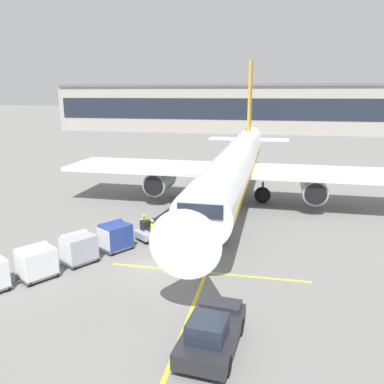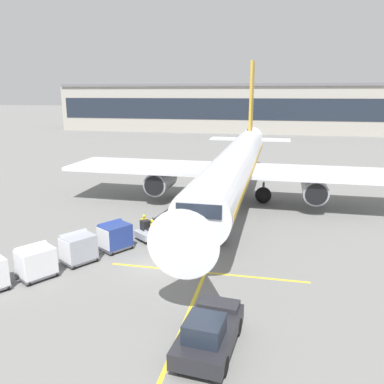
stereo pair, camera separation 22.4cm
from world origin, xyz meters
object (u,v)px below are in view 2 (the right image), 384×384
Objects in this scene: ground_crew_marshaller at (144,224)px; ground_crew_by_carts at (152,229)px; baggage_cart_lead at (115,236)px; ground_crew_by_loader at (154,241)px; baggage_cart_second at (78,247)px; belt_loader at (162,226)px; pushback_tug at (209,332)px; safety_cone_engine_keepout at (179,201)px; baggage_cart_third at (36,261)px; parked_airplane at (236,166)px.

ground_crew_by_carts is at bearing -45.75° from ground_crew_marshaller.
ground_crew_by_loader is (2.93, -0.46, -0.00)m from baggage_cart_lead.
ground_crew_by_loader is at bearing 24.65° from baggage_cart_second.
ground_crew_marshaller is at bearing -163.16° from belt_loader.
pushback_tug is 12.62m from ground_crew_by_carts.
safety_cone_engine_keepout is (-1.43, 12.28, -0.70)m from ground_crew_by_loader.
baggage_cart_third is at bearing -104.30° from safety_cone_engine_keepout.
ground_crew_by_carts is (3.54, 4.21, -0.00)m from baggage_cart_second.
baggage_cart_third reaches higher than ground_crew_by_carts.
pushback_tug is (5.73, -12.42, -0.01)m from belt_loader.
parked_airplane is at bearing 68.01° from ground_crew_by_carts.
baggage_cart_second is 14.59m from safety_cone_engine_keepout.
ground_crew_marshaller is (-1.74, 3.18, 0.00)m from ground_crew_by_loader.
baggage_cart_lead is 11.94m from safety_cone_engine_keepout.
parked_airplane is at bearing 93.50° from pushback_tug.
ground_crew_marshaller is at bearing 62.60° from baggage_cart_third.
belt_loader reaches higher than safety_cone_engine_keepout.
ground_crew_marshaller is at bearing 118.73° from ground_crew_by_loader.
safety_cone_engine_keepout is at bearing 78.46° from baggage_cart_second.
safety_cone_engine_keepout is at bearing 82.76° from baggage_cart_lead.
baggage_cart_third reaches higher than safety_cone_engine_keepout.
baggage_cart_lead is at bearing -128.02° from belt_loader.
pushback_tug is 10.29m from ground_crew_by_loader.
belt_loader is 8.80m from safety_cone_engine_keepout.
pushback_tug is (8.14, -9.34, -0.17)m from baggage_cart_lead.
baggage_cart_third is 1.56× the size of ground_crew_marshaller.
ground_crew_by_carts is 1.00× the size of ground_crew_marshaller.
baggage_cart_third is 17.28m from safety_cone_engine_keepout.
parked_airplane reaches higher than ground_crew_marshaller.
pushback_tug is (1.38, -22.56, -2.92)m from parked_airplane.
ground_crew_by_carts is 1.34m from ground_crew_marshaller.
belt_loader is 13.68m from pushback_tug.
pushback_tug is at bearing -61.55° from ground_crew_by_carts.
baggage_cart_second reaches higher than safety_cone_engine_keepout.
baggage_cart_second is at bearing -101.54° from safety_cone_engine_keepout.
baggage_cart_lead is at bearing -97.24° from safety_cone_engine_keepout.
pushback_tug reaches higher than safety_cone_engine_keepout.
parked_airplane is 24.16× the size of ground_crew_by_carts.
baggage_cart_lead is 2.97m from ground_crew_by_loader.
ground_crew_by_carts is 10.12m from safety_cone_engine_keepout.
baggage_cart_second is at bearing -117.53° from parked_airplane.
safety_cone_engine_keepout is (0.31, 9.11, -0.70)m from ground_crew_marshaller.
belt_loader is 1.83× the size of baggage_cart_second.
belt_loader is 1.37m from ground_crew_by_carts.
baggage_cart_lead reaches higher than ground_crew_by_carts.
baggage_cart_third is at bearing -118.80° from baggage_cart_second.
ground_crew_by_carts is 2.79× the size of safety_cone_engine_keepout.
pushback_tug reaches higher than ground_crew_by_carts.
baggage_cart_second is 5.79m from ground_crew_marshaller.
ground_crew_by_loader is (-5.21, 8.88, 0.17)m from pushback_tug.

